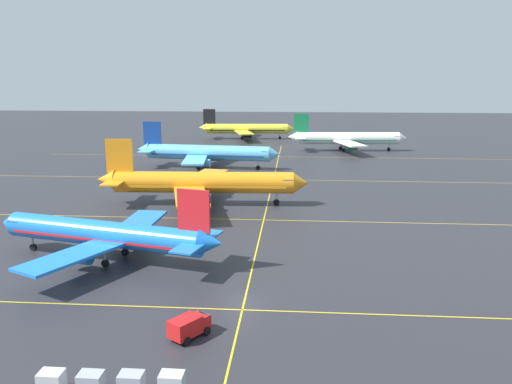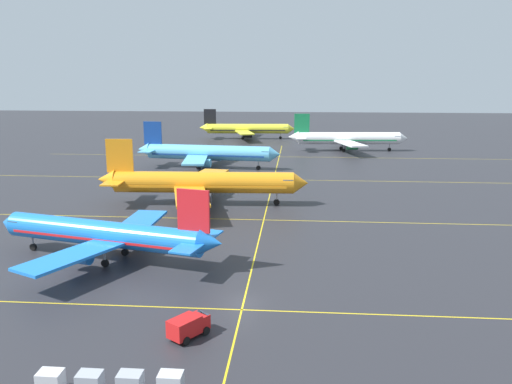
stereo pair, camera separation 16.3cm
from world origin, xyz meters
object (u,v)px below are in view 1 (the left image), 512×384
Objects in this scene: airliner_third_row at (206,153)px; baggage_cart_row_second at (91,383)px; airliner_second_row at (201,183)px; baggage_cart_row_middle at (131,384)px; baggage_cart_row_leftmost at (51,382)px; baggage_cart_row_fourth at (172,384)px; airliner_far_left_stand at (347,138)px; airliner_front_gate at (106,234)px; airliner_far_right_stand at (246,129)px; service_truck_red_van at (190,326)px.

baggage_cart_row_second is at bearing -85.38° from airliner_third_row.
baggage_cart_row_middle is at bearing -84.82° from airliner_second_row.
airliner_third_row reaches higher than baggage_cart_row_second.
baggage_cart_row_leftmost is 9.48m from baggage_cart_row_fourth.
airliner_third_row reaches higher than airliner_far_left_stand.
airliner_far_left_stand is at bearing 68.99° from airliner_front_gate.
baggage_cart_row_middle is 1.00× the size of baggage_cart_row_fourth.
baggage_cart_row_middle is at bearing 2.40° from baggage_cart_row_leftmost.
airliner_third_row is 14.16× the size of baggage_cart_row_leftmost.
airliner_second_row is 14.65× the size of baggage_cart_row_fourth.
baggage_cart_row_second is (8.27, -102.41, -3.14)m from airliner_third_row.
baggage_cart_row_second is at bearing -72.42° from airliner_front_gate.
airliner_far_right_stand is at bearing 87.69° from airliner_front_gate.
baggage_cart_row_fourth is at bearing -86.46° from airliner_far_right_stand.
airliner_far_left_stand is at bearing 78.28° from baggage_cart_row_middle.
airliner_second_row is 9.16× the size of service_truck_red_van.
airliner_front_gate is at bearing 107.58° from baggage_cart_row_second.
airliner_second_row is 40.59m from airliner_third_row.
baggage_cart_row_fourth is at bearing -100.47° from airliner_far_left_stand.
baggage_cart_row_fourth is at bearing -81.86° from airliner_third_row.
baggage_cart_row_leftmost is at bearing -177.03° from baggage_cart_row_fourth.
baggage_cart_row_leftmost is (-34.87, -137.95, -3.12)m from airliner_far_left_stand.
baggage_cart_row_second and baggage_cart_row_fourth have the same top height.
airliner_front_gate is at bearing -102.62° from airliner_second_row.
baggage_cart_row_fourth is at bearing 2.97° from baggage_cart_row_leftmost.
airliner_third_row is at bearing 88.93° from airliner_front_gate.
baggage_cart_row_second is 3.16m from baggage_cart_row_middle.
service_truck_red_van reaches higher than baggage_cart_row_middle.
airliner_far_left_stand is (39.98, 35.49, -0.03)m from airliner_third_row.
airliner_second_row reaches higher than baggage_cart_row_middle.
airliner_front_gate is at bearing 127.07° from service_truck_red_van.
baggage_cart_row_leftmost and baggage_cart_row_second have the same top height.
airliner_front_gate is 72.10m from airliner_third_row.
airliner_far_left_stand is 141.54m from baggage_cart_row_second.
baggage_cart_row_leftmost is at bearing -177.60° from baggage_cart_row_middle.
airliner_third_row is 53.46m from airliner_far_left_stand.
baggage_cart_row_second and baggage_cart_row_middle have the same top height.
airliner_far_left_stand is at bearing 75.82° from baggage_cart_row_leftmost.
baggage_cart_row_middle is (3.16, 0.22, 0.00)m from baggage_cart_row_second.
baggage_cart_row_middle is (6.31, 0.27, 0.00)m from baggage_cart_row_leftmost.
airliner_front_gate reaches higher than baggage_cart_row_leftmost.
baggage_cart_row_fourth is (6.31, 0.45, 0.00)m from baggage_cart_row_second.
service_truck_red_van is at bearing -81.34° from airliner_third_row.
airliner_front_gate is 7.69× the size of service_truck_red_van.
service_truck_red_van reaches higher than baggage_cart_row_second.
airliner_front_gate is 32.81m from baggage_cart_row_middle.
airliner_far_right_stand is at bearing 139.79° from airliner_far_left_stand.
baggage_cart_row_second is 1.00× the size of baggage_cart_row_middle.
airliner_second_row is 14.65× the size of baggage_cart_row_leftmost.
airliner_third_row is 102.63m from baggage_cart_row_leftmost.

